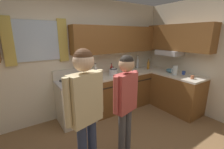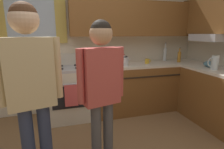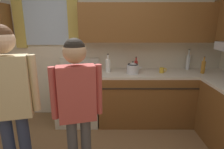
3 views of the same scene
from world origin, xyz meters
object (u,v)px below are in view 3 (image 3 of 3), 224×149
bottle_oil_amber (204,67)px  mug_mustard_yellow (162,70)px  bottle_tall_clear (188,62)px  stovetop_kettle (133,68)px  bottle_milk_white (108,65)px  stove_oven (79,96)px  bottle_sauce_red (136,65)px  adult_left (10,94)px  adult_in_plaid (77,99)px

bottle_oil_amber → mug_mustard_yellow: 0.67m
bottle_tall_clear → bottle_oil_amber: (0.14, -0.28, -0.03)m
bottle_tall_clear → stovetop_kettle: 1.06m
bottle_oil_amber → stovetop_kettle: (-1.16, -0.02, -0.01)m
mug_mustard_yellow → bottle_tall_clear: bearing=25.3°
bottle_milk_white → stove_oven: bearing=-176.9°
bottle_milk_white → bottle_tall_clear: bottle_tall_clear is taller
bottle_oil_amber → mug_mustard_yellow: bearing=177.5°
bottle_sauce_red → bottle_tall_clear: bottle_tall_clear is taller
bottle_sauce_red → mug_mustard_yellow: (0.42, -0.16, -0.05)m
bottle_milk_white → bottle_tall_clear: 1.44m
bottle_sauce_red → mug_mustard_yellow: bearing=-20.4°
bottle_tall_clear → bottle_oil_amber: size_ratio=1.28×
adult_left → stove_oven: bearing=75.5°
stove_oven → adult_left: bearing=-104.5°
stove_oven → bottle_milk_white: (0.52, 0.03, 0.55)m
bottle_milk_white → bottle_tall_clear: size_ratio=0.85×
bottle_milk_white → mug_mustard_yellow: size_ratio=2.60×
bottle_oil_amber → adult_left: 2.82m
bottle_milk_white → adult_in_plaid: size_ratio=0.20×
stove_oven → adult_left: 1.58m
bottle_milk_white → adult_left: 1.70m
stove_oven → bottle_oil_amber: bearing=-1.5°
mug_mustard_yellow → adult_left: size_ratio=0.07×
stove_oven → adult_in_plaid: (0.25, -1.38, 0.52)m
bottle_sauce_red → mug_mustard_yellow: size_ratio=2.04×
bottle_tall_clear → bottle_oil_amber: bottle_tall_clear is taller
stove_oven → adult_left: adult_left is taller
stove_oven → bottle_tall_clear: size_ratio=3.00×
adult_in_plaid → mug_mustard_yellow: bearing=49.0°
bottle_milk_white → mug_mustard_yellow: (0.91, -0.05, -0.07)m
bottle_sauce_red → bottle_oil_amber: (1.09, -0.18, 0.02)m
mug_mustard_yellow → stove_oven: bearing=179.0°
bottle_sauce_red → adult_in_plaid: bearing=-116.6°
bottle_sauce_red → adult_left: adult_left is taller
stove_oven → stovetop_kettle: stovetop_kettle is taller
stove_oven → bottle_oil_amber: (2.09, -0.05, 0.54)m
bottle_milk_white → bottle_oil_amber: 1.58m
stovetop_kettle → adult_left: size_ratio=0.16×
stove_oven → bottle_milk_white: bearing=3.1°
bottle_milk_white → bottle_oil_amber: size_ratio=1.09×
bottle_sauce_red → adult_in_plaid: adult_in_plaid is taller
stove_oven → bottle_milk_white: 0.76m
bottle_milk_white → adult_left: adult_left is taller
mug_mustard_yellow → bottle_sauce_red: bearing=159.6°
stovetop_kettle → adult_left: 1.88m
bottle_milk_white → adult_left: bearing=-121.4°
stove_oven → mug_mustard_yellow: bearing=-1.0°
bottle_sauce_red → bottle_oil_amber: 1.10m
stove_oven → adult_left: size_ratio=0.65×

